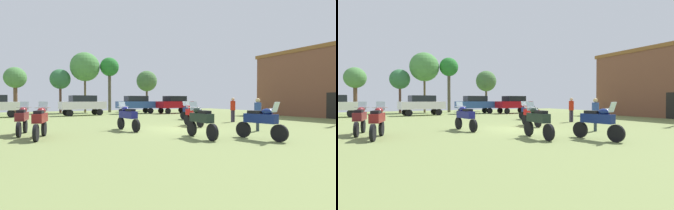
% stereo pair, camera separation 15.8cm
% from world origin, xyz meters
% --- Properties ---
extents(ground_plane, '(44.00, 52.00, 0.02)m').
position_xyz_m(ground_plane, '(0.00, 0.00, 0.01)').
color(ground_plane, olive).
extents(motorcycle_1, '(0.73, 2.12, 1.46)m').
position_xyz_m(motorcycle_1, '(4.08, 5.05, 0.74)').
color(motorcycle_1, black).
rests_on(motorcycle_1, ground).
extents(motorcycle_2, '(0.62, 2.20, 1.50)m').
position_xyz_m(motorcycle_2, '(-0.83, -3.29, 0.75)').
color(motorcycle_2, black).
rests_on(motorcycle_2, ground).
extents(motorcycle_3, '(0.71, 2.20, 1.49)m').
position_xyz_m(motorcycle_3, '(1.00, -4.76, 0.75)').
color(motorcycle_3, black).
rests_on(motorcycle_3, ground).
extents(motorcycle_4, '(0.68, 2.20, 1.47)m').
position_xyz_m(motorcycle_4, '(-2.59, 0.63, 0.74)').
color(motorcycle_4, black).
rests_on(motorcycle_4, ground).
extents(motorcycle_5, '(0.75, 2.24, 1.50)m').
position_xyz_m(motorcycle_5, '(-6.63, -0.29, 0.76)').
color(motorcycle_5, black).
rests_on(motorcycle_5, ground).
extents(motorcycle_6, '(0.62, 2.15, 1.48)m').
position_xyz_m(motorcycle_6, '(1.59, 0.89, 0.75)').
color(motorcycle_6, black).
rests_on(motorcycle_6, ground).
extents(motorcycle_9, '(0.66, 2.28, 1.49)m').
position_xyz_m(motorcycle_9, '(-7.30, 1.28, 0.75)').
color(motorcycle_9, black).
rests_on(motorcycle_9, ground).
extents(car_1, '(4.48, 2.28, 2.00)m').
position_xyz_m(car_1, '(7.90, 14.06, 1.19)').
color(car_1, black).
rests_on(car_1, ground).
extents(car_2, '(4.31, 1.82, 2.00)m').
position_xyz_m(car_2, '(3.65, 15.44, 1.19)').
color(car_2, black).
rests_on(car_2, ground).
extents(car_3, '(4.48, 2.30, 2.00)m').
position_xyz_m(car_3, '(-2.28, 14.78, 1.19)').
color(car_3, black).
rests_on(car_3, ground).
extents(person_1, '(0.48, 0.48, 1.65)m').
position_xyz_m(person_1, '(3.07, -2.70, 0.98)').
color(person_1, '#2A373E').
rests_on(person_1, ground).
extents(person_2, '(0.37, 0.37, 1.72)m').
position_xyz_m(person_2, '(5.67, 1.92, 1.02)').
color(person_2, '#322A3E').
rests_on(person_2, ground).
extents(tree_2, '(2.81, 2.81, 5.53)m').
position_xyz_m(tree_2, '(7.17, 20.46, 4.12)').
color(tree_2, brown).
rests_on(tree_2, ground).
extents(tree_3, '(2.23, 2.23, 5.05)m').
position_xyz_m(tree_3, '(-8.30, 19.98, 3.86)').
color(tree_3, brown).
rests_on(tree_3, ground).
extents(tree_4, '(2.32, 2.32, 6.85)m').
position_xyz_m(tree_4, '(1.88, 19.98, 5.54)').
color(tree_4, brown).
rests_on(tree_4, ground).
extents(tree_5, '(2.34, 2.34, 5.20)m').
position_xyz_m(tree_5, '(-3.75, 21.01, 4.00)').
color(tree_5, brown).
rests_on(tree_5, ground).
extents(tree_6, '(3.51, 3.51, 7.33)m').
position_xyz_m(tree_6, '(-1.00, 20.51, 5.58)').
color(tree_6, brown).
rests_on(tree_6, ground).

